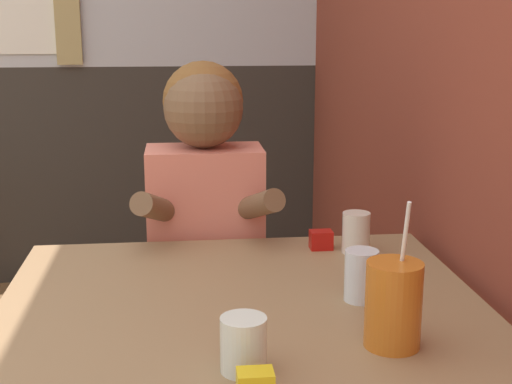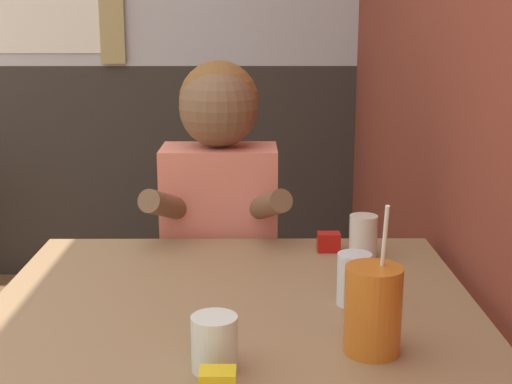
% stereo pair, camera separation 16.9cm
% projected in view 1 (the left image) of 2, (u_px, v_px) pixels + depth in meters
% --- Properties ---
extents(brick_wall_right, '(0.08, 4.46, 2.70)m').
position_uv_depth(brick_wall_right, '(396.00, 11.00, 2.35)').
color(brick_wall_right, brown).
rests_on(brick_wall_right, ground_plane).
extents(back_wall, '(5.74, 0.09, 2.70)m').
position_uv_depth(back_wall, '(32.00, 13.00, 3.42)').
color(back_wall, silver).
rests_on(back_wall, ground_plane).
extents(main_table, '(1.06, 0.94, 0.72)m').
position_uv_depth(main_table, '(243.00, 328.00, 1.56)').
color(main_table, '#93704C').
rests_on(main_table, ground_plane).
extents(person_seated, '(0.42, 0.42, 1.21)m').
position_uv_depth(person_seated, '(206.00, 244.00, 2.14)').
color(person_seated, '#EA7F6B').
rests_on(person_seated, ground_plane).
extents(cocktail_pitcher, '(0.11, 0.11, 0.28)m').
position_uv_depth(cocktail_pitcher, '(393.00, 304.00, 1.33)').
color(cocktail_pitcher, '#C6661E').
rests_on(cocktail_pitcher, main_table).
extents(glass_near_pitcher, '(0.07, 0.07, 0.11)m').
position_uv_depth(glass_near_pitcher, '(361.00, 275.00, 1.55)').
color(glass_near_pitcher, silver).
rests_on(glass_near_pitcher, main_table).
extents(glass_center, '(0.08, 0.08, 0.10)m').
position_uv_depth(glass_center, '(244.00, 344.00, 1.24)').
color(glass_center, silver).
rests_on(glass_center, main_table).
extents(glass_far_side, '(0.07, 0.07, 0.11)m').
position_uv_depth(glass_far_side, '(356.00, 233.00, 1.88)').
color(glass_far_side, silver).
rests_on(glass_far_side, main_table).
extents(condiment_ketchup, '(0.06, 0.04, 0.05)m').
position_uv_depth(condiment_ketchup, '(321.00, 240.00, 1.91)').
color(condiment_ketchup, '#B7140F').
rests_on(condiment_ketchup, main_table).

